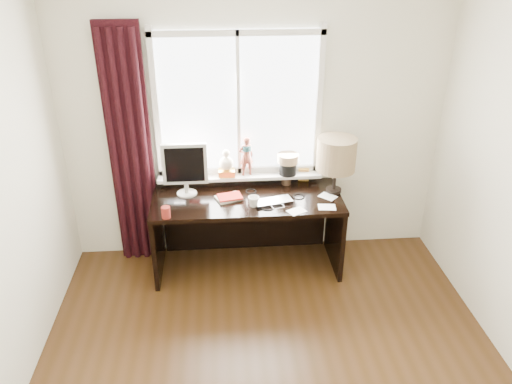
{
  "coord_description": "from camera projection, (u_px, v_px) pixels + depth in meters",
  "views": [
    {
      "loc": [
        -0.33,
        -2.31,
        2.85
      ],
      "look_at": [
        -0.05,
        1.25,
        1.0
      ],
      "focal_mm": 35.0,
      "sensor_mm": 36.0,
      "label": 1
    }
  ],
  "objects": [
    {
      "name": "wall_back",
      "position": [
        255.0,
        125.0,
        4.55
      ],
      "size": [
        3.5,
        0.0,
        2.6
      ],
      "primitive_type": "cube",
      "rotation": [
        1.57,
        0.0,
        0.0
      ],
      "color": "beige",
      "rests_on": "ground"
    },
    {
      "name": "red_cup",
      "position": [
        166.0,
        212.0,
        4.14
      ],
      "size": [
        0.08,
        0.08,
        0.1
      ],
      "primitive_type": "cylinder",
      "color": "maroon",
      "rests_on": "desk"
    },
    {
      "name": "curtain",
      "position": [
        130.0,
        152.0,
        4.48
      ],
      "size": [
        0.38,
        0.09,
        2.25
      ],
      "color": "black",
      "rests_on": "floor"
    },
    {
      "name": "loose_papers",
      "position": [
        317.0,
        205.0,
        4.35
      ],
      "size": [
        0.5,
        0.42,
        0.0
      ],
      "color": "white",
      "rests_on": "desk"
    },
    {
      "name": "mug",
      "position": [
        254.0,
        201.0,
        4.31
      ],
      "size": [
        0.13,
        0.13,
        0.1
      ],
      "primitive_type": "imported",
      "rotation": [
        0.0,
        0.0,
        0.75
      ],
      "color": "white",
      "rests_on": "desk"
    },
    {
      "name": "icon_frame",
      "position": [
        304.0,
        175.0,
        4.75
      ],
      "size": [
        0.1,
        0.03,
        0.13
      ],
      "color": "gold",
      "rests_on": "desk"
    },
    {
      "name": "desk_cables",
      "position": [
        273.0,
        200.0,
        4.43
      ],
      "size": [
        0.54,
        0.44,
        0.01
      ],
      "color": "black",
      "rests_on": "desk"
    },
    {
      "name": "table_lamp",
      "position": [
        336.0,
        155.0,
        4.41
      ],
      "size": [
        0.35,
        0.35,
        0.52
      ],
      "color": "black",
      "rests_on": "desk"
    },
    {
      "name": "desk",
      "position": [
        247.0,
        216.0,
        4.67
      ],
      "size": [
        1.7,
        0.7,
        0.75
      ],
      "color": "black",
      "rests_on": "floor"
    },
    {
      "name": "brush_holder",
      "position": [
        286.0,
        178.0,
        4.69
      ],
      "size": [
        0.09,
        0.09,
        0.25
      ],
      "color": "black",
      "rests_on": "desk"
    },
    {
      "name": "notebook_stack",
      "position": [
        229.0,
        197.0,
        4.44
      ],
      "size": [
        0.26,
        0.23,
        0.03
      ],
      "color": "beige",
      "rests_on": "desk"
    },
    {
      "name": "laptop",
      "position": [
        273.0,
        201.0,
        4.38
      ],
      "size": [
        0.38,
        0.29,
        0.03
      ],
      "primitive_type": "imported",
      "rotation": [
        0.0,
        0.0,
        0.25
      ],
      "color": "silver",
      "rests_on": "desk"
    },
    {
      "name": "monitor",
      "position": [
        185.0,
        166.0,
        4.4
      ],
      "size": [
        0.4,
        0.18,
        0.49
      ],
      "color": "beige",
      "rests_on": "desk"
    },
    {
      "name": "window",
      "position": [
        239.0,
        127.0,
        4.5
      ],
      "size": [
        1.52,
        0.22,
        1.4
      ],
      "color": "white",
      "rests_on": "ground"
    }
  ]
}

